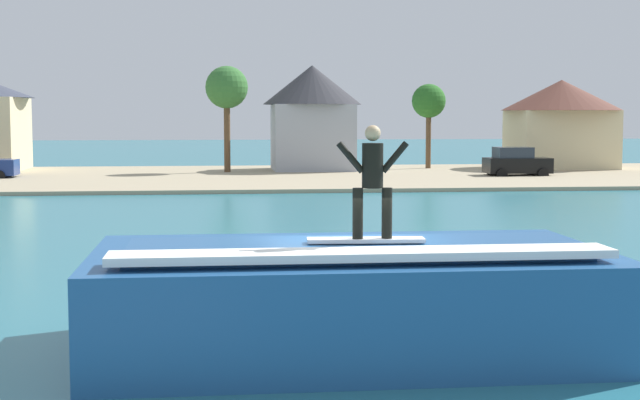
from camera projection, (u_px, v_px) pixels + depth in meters
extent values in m
plane|color=#296F7D|center=(349.00, 345.00, 15.33)|extent=(260.00, 260.00, 0.00)
cube|color=#22548D|center=(349.00, 300.00, 14.95)|extent=(8.05, 4.46, 1.62)
cube|color=#22548D|center=(355.00, 249.00, 14.32)|extent=(6.84, 2.01, 0.18)
cube|color=white|center=(364.00, 254.00, 13.43)|extent=(7.24, 0.80, 0.12)
cube|color=white|center=(366.00, 240.00, 14.30)|extent=(1.80, 0.47, 0.06)
cube|color=black|center=(366.00, 238.00, 14.30)|extent=(1.64, 0.14, 0.01)
cylinder|color=black|center=(358.00, 213.00, 14.18)|extent=(0.16, 0.16, 0.77)
cylinder|color=black|center=(387.00, 213.00, 14.23)|extent=(0.16, 0.16, 0.77)
cylinder|color=black|center=(373.00, 166.00, 14.14)|extent=(0.32, 0.32, 0.67)
sphere|color=tan|center=(373.00, 133.00, 14.09)|extent=(0.24, 0.24, 0.24)
cylinder|color=black|center=(350.00, 157.00, 14.09)|extent=(0.43, 0.10, 0.49)
cylinder|color=black|center=(395.00, 157.00, 14.16)|extent=(0.43, 0.10, 0.49)
cube|color=tan|center=(250.00, 177.00, 55.77)|extent=(120.00, 21.76, 0.19)
cylinder|color=black|center=(7.00, 174.00, 54.80)|extent=(0.64, 0.22, 0.64)
cube|color=black|center=(517.00, 165.00, 55.87)|extent=(3.82, 1.81, 0.90)
cube|color=#262D38|center=(513.00, 152.00, 55.76)|extent=(2.10, 1.63, 0.64)
cylinder|color=black|center=(532.00, 172.00, 56.99)|extent=(0.64, 0.22, 0.64)
cylinder|color=black|center=(543.00, 174.00, 55.10)|extent=(0.64, 0.22, 0.64)
cylinder|color=black|center=(492.00, 172.00, 56.71)|extent=(0.64, 0.22, 0.64)
cylinder|color=black|center=(502.00, 174.00, 54.82)|extent=(0.64, 0.22, 0.64)
cube|color=beige|center=(560.00, 141.00, 63.16)|extent=(6.45, 5.07, 4.06)
cone|color=brown|center=(562.00, 95.00, 62.89)|extent=(8.00, 8.00, 2.03)
cube|color=#9EA3AD|center=(312.00, 139.00, 61.16)|extent=(5.11, 5.15, 4.43)
cone|color=#2D2D33|center=(312.00, 85.00, 60.85)|extent=(6.38, 6.38, 2.52)
cylinder|color=brown|center=(428.00, 141.00, 63.07)|extent=(0.35, 0.35, 4.01)
sphere|color=#286522|center=(429.00, 101.00, 62.83)|extent=(2.26, 2.26, 2.26)
cylinder|color=brown|center=(227.00, 138.00, 58.79)|extent=(0.39, 0.39, 4.68)
sphere|color=#356E30|center=(227.00, 87.00, 58.51)|extent=(2.65, 2.65, 2.65)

